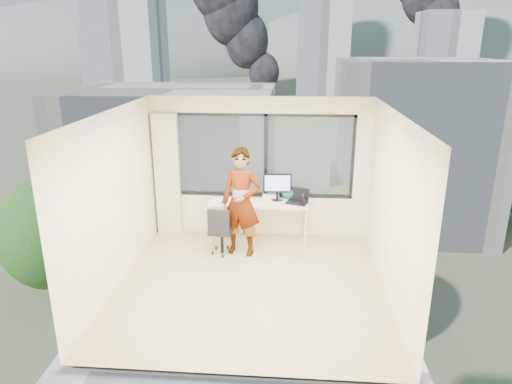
# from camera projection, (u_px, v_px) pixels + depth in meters

# --- Properties ---
(floor) EXTENTS (4.00, 4.00, 0.01)m
(floor) POSITION_uv_depth(u_px,v_px,m) (251.00, 284.00, 6.98)
(floor) COLOR tan
(floor) RESTS_ON ground
(ceiling) EXTENTS (4.00, 4.00, 0.01)m
(ceiling) POSITION_uv_depth(u_px,v_px,m) (250.00, 113.00, 6.17)
(ceiling) COLOR white
(ceiling) RESTS_ON ground
(wall_front) EXTENTS (4.00, 0.01, 2.60)m
(wall_front) POSITION_uv_depth(u_px,v_px,m) (233.00, 269.00, 4.68)
(wall_front) COLOR beige
(wall_front) RESTS_ON ground
(wall_left) EXTENTS (0.01, 4.00, 2.60)m
(wall_left) POSITION_uv_depth(u_px,v_px,m) (115.00, 200.00, 6.73)
(wall_left) COLOR beige
(wall_left) RESTS_ON ground
(wall_right) EXTENTS (0.01, 4.00, 2.60)m
(wall_right) POSITION_uv_depth(u_px,v_px,m) (393.00, 207.00, 6.43)
(wall_right) COLOR beige
(wall_right) RESTS_ON ground
(window_wall) EXTENTS (3.30, 0.16, 1.55)m
(window_wall) POSITION_uv_depth(u_px,v_px,m) (263.00, 156.00, 8.40)
(window_wall) COLOR black
(window_wall) RESTS_ON ground
(curtain) EXTENTS (0.45, 0.14, 2.30)m
(curtain) POSITION_uv_depth(u_px,v_px,m) (167.00, 175.00, 8.53)
(curtain) COLOR beige
(curtain) RESTS_ON floor
(desk) EXTENTS (1.80, 0.60, 0.75)m
(desk) POSITION_uv_depth(u_px,v_px,m) (259.00, 221.00, 8.44)
(desk) COLOR beige
(desk) RESTS_ON floor
(chair) EXTENTS (0.50, 0.50, 0.88)m
(chair) POSITION_uv_depth(u_px,v_px,m) (222.00, 230.00, 7.89)
(chair) COLOR black
(chair) RESTS_ON floor
(person) EXTENTS (0.76, 0.59, 1.86)m
(person) POSITION_uv_depth(u_px,v_px,m) (241.00, 202.00, 7.75)
(person) COLOR #2D2D33
(person) RESTS_ON floor
(monitor) EXTENTS (0.51, 0.14, 0.51)m
(monitor) POSITION_uv_depth(u_px,v_px,m) (277.00, 187.00, 8.33)
(monitor) COLOR black
(monitor) RESTS_ON desk
(game_console) EXTENTS (0.30, 0.26, 0.07)m
(game_console) POSITION_uv_depth(u_px,v_px,m) (271.00, 196.00, 8.54)
(game_console) COLOR white
(game_console) RESTS_ON desk
(laptop) EXTENTS (0.47, 0.49, 0.24)m
(laptop) POSITION_uv_depth(u_px,v_px,m) (297.00, 197.00, 8.21)
(laptop) COLOR black
(laptop) RESTS_ON desk
(cellphone) EXTENTS (0.11, 0.08, 0.01)m
(cellphone) POSITION_uv_depth(u_px,v_px,m) (224.00, 202.00, 8.27)
(cellphone) COLOR black
(cellphone) RESTS_ON desk
(pen_cup) EXTENTS (0.11, 0.11, 0.11)m
(pen_cup) POSITION_uv_depth(u_px,v_px,m) (303.00, 201.00, 8.17)
(pen_cup) COLOR black
(pen_cup) RESTS_ON desk
(handbag) EXTENTS (0.30, 0.18, 0.22)m
(handbag) POSITION_uv_depth(u_px,v_px,m) (290.00, 194.00, 8.42)
(handbag) COLOR #0C4349
(handbag) RESTS_ON desk
(exterior_ground) EXTENTS (400.00, 400.00, 0.04)m
(exterior_ground) POSITION_uv_depth(u_px,v_px,m) (290.00, 109.00, 125.03)
(exterior_ground) COLOR #515B3D
(exterior_ground) RESTS_ON ground
(near_bldg_a) EXTENTS (16.00, 12.00, 14.00)m
(near_bldg_a) POSITION_uv_depth(u_px,v_px,m) (176.00, 174.00, 38.25)
(near_bldg_a) COLOR beige
(near_bldg_a) RESTS_ON exterior_ground
(near_bldg_b) EXTENTS (14.00, 13.00, 16.00)m
(near_bldg_b) POSITION_uv_depth(u_px,v_px,m) (411.00, 146.00, 43.96)
(near_bldg_b) COLOR silver
(near_bldg_b) RESTS_ON exterior_ground
(far_tower_a) EXTENTS (14.00, 14.00, 28.00)m
(far_tower_a) POSITION_uv_depth(u_px,v_px,m) (129.00, 59.00, 99.59)
(far_tower_a) COLOR silver
(far_tower_a) RESTS_ON exterior_ground
(far_tower_b) EXTENTS (13.00, 13.00, 30.00)m
(far_tower_b) POSITION_uv_depth(u_px,v_px,m) (322.00, 52.00, 119.77)
(far_tower_b) COLOR silver
(far_tower_b) RESTS_ON exterior_ground
(far_tower_c) EXTENTS (15.00, 15.00, 26.00)m
(far_tower_c) POSITION_uv_depth(u_px,v_px,m) (443.00, 58.00, 136.59)
(far_tower_c) COLOR silver
(far_tower_c) RESTS_ON exterior_ground
(far_tower_d) EXTENTS (16.00, 14.00, 22.00)m
(far_tower_d) POSITION_uv_depth(u_px,v_px,m) (113.00, 62.00, 154.50)
(far_tower_d) COLOR silver
(far_tower_d) RESTS_ON exterior_ground
(hill_a) EXTENTS (288.00, 216.00, 90.00)m
(hill_a) POSITION_uv_depth(u_px,v_px,m) (122.00, 68.00, 323.45)
(hill_a) COLOR slate
(hill_a) RESTS_ON exterior_ground
(hill_b) EXTENTS (300.00, 220.00, 96.00)m
(hill_b) POSITION_uv_depth(u_px,v_px,m) (442.00, 69.00, 307.09)
(hill_b) COLOR slate
(hill_b) RESTS_ON exterior_ground
(tree_a) EXTENTS (7.00, 7.00, 8.00)m
(tree_a) POSITION_uv_depth(u_px,v_px,m) (52.00, 245.00, 32.13)
(tree_a) COLOR #26551C
(tree_a) RESTS_ON exterior_ground
(tree_b) EXTENTS (7.60, 7.60, 9.00)m
(tree_b) POSITION_uv_depth(u_px,v_px,m) (347.00, 277.00, 26.70)
(tree_b) COLOR #26551C
(tree_b) RESTS_ON exterior_ground
(tree_c) EXTENTS (8.40, 8.40, 10.00)m
(tree_c) POSITION_uv_depth(u_px,v_px,m) (505.00, 173.00, 46.05)
(tree_c) COLOR #26551C
(tree_c) RESTS_ON exterior_ground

